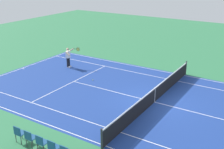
# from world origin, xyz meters

# --- Properties ---
(ground_plane) EXTENTS (60.00, 60.00, 0.00)m
(ground_plane) POSITION_xyz_m (0.00, 0.00, 0.00)
(ground_plane) COLOR #2D7247
(court_slab) EXTENTS (24.20, 11.40, 0.00)m
(court_slab) POSITION_xyz_m (0.00, 0.00, 0.00)
(court_slab) COLOR navy
(court_slab) RESTS_ON ground_plane
(court_line_markings) EXTENTS (23.85, 11.05, 0.01)m
(court_line_markings) POSITION_xyz_m (0.00, 0.00, 0.00)
(court_line_markings) COLOR white
(court_line_markings) RESTS_ON ground_plane
(tennis_net) EXTENTS (0.10, 11.70, 1.08)m
(tennis_net) POSITION_xyz_m (0.00, 0.00, 0.49)
(tennis_net) COLOR #2D2D33
(tennis_net) RESTS_ON ground_plane
(tennis_player_near) EXTENTS (1.02, 0.83, 1.70)m
(tennis_player_near) POSITION_xyz_m (8.79, -2.30, 0.93)
(tennis_player_near) COLOR black
(tennis_player_near) RESTS_ON ground_plane
(tennis_ball) EXTENTS (0.07, 0.07, 0.07)m
(tennis_ball) POSITION_xyz_m (5.36, -0.93, 0.03)
(tennis_ball) COLOR #CCE01E
(tennis_ball) RESTS_ON ground_plane
(spectator_chair_4) EXTENTS (0.44, 0.44, 0.88)m
(spectator_chair_4) POSITION_xyz_m (1.44, 7.39, 0.52)
(spectator_chair_4) COLOR #38383D
(spectator_chair_4) RESTS_ON ground_plane
(spectator_chair_5) EXTENTS (0.44, 0.44, 0.88)m
(spectator_chair_5) POSITION_xyz_m (2.16, 7.39, 0.52)
(spectator_chair_5) COLOR #38383D
(spectator_chair_5) RESTS_ON ground_plane
(spectator_chair_6) EXTENTS (0.44, 0.44, 0.88)m
(spectator_chair_6) POSITION_xyz_m (2.87, 7.39, 0.52)
(spectator_chair_6) COLOR #38383D
(spectator_chair_6) RESTS_ON ground_plane
(spectator_chair_7) EXTENTS (0.44, 0.44, 0.88)m
(spectator_chair_7) POSITION_xyz_m (3.59, 7.39, 0.52)
(spectator_chair_7) COLOR #38383D
(spectator_chair_7) RESTS_ON ground_plane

